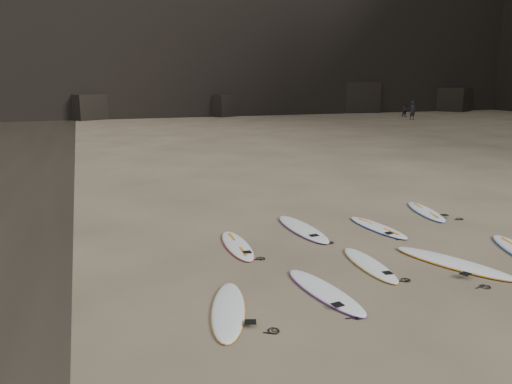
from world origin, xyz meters
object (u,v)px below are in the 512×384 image
at_px(surfboard_2, 369,264).
at_px(person_b, 406,109).
at_px(surfboard_6, 302,228).
at_px(surfboard_7, 377,227).
at_px(surfboard_5, 237,245).
at_px(surfboard_1, 325,291).
at_px(surfboard_3, 453,262).
at_px(surfboard_0, 228,309).
at_px(person_a, 413,111).
at_px(surfboard_8, 426,211).

bearing_deg(surfboard_2, person_b, 57.25).
bearing_deg(surfboard_6, person_b, 49.13).
bearing_deg(surfboard_7, surfboard_5, 176.80).
bearing_deg(surfboard_7, surfboard_1, -140.54).
height_order(surfboard_1, surfboard_3, surfboard_3).
height_order(surfboard_3, surfboard_7, surfboard_3).
bearing_deg(surfboard_6, surfboard_0, -130.90).
bearing_deg(surfboard_1, surfboard_5, 96.60).
distance_m(surfboard_2, surfboard_5, 3.18).
height_order(surfboard_6, person_a, person_a).
height_order(surfboard_1, surfboard_5, surfboard_1).
distance_m(surfboard_6, surfboard_8, 4.30).
distance_m(surfboard_5, person_a, 41.83).
distance_m(surfboard_2, person_a, 42.01).
height_order(surfboard_6, surfboard_8, surfboard_6).
bearing_deg(surfboard_7, person_a, 46.73).
xyz_separation_m(surfboard_0, surfboard_5, (1.17, 3.25, -0.00)).
relative_size(surfboard_1, surfboard_2, 1.08).
bearing_deg(person_a, person_b, 61.64).
relative_size(surfboard_3, person_b, 1.71).
bearing_deg(surfboard_5, surfboard_2, -39.57).
relative_size(surfboard_6, surfboard_8, 1.14).
distance_m(surfboard_1, surfboard_7, 4.62).
bearing_deg(surfboard_1, surfboard_0, 176.96).
bearing_deg(surfboard_8, surfboard_0, -135.69).
relative_size(surfboard_7, person_a, 1.28).
relative_size(surfboard_0, surfboard_1, 0.97).
bearing_deg(surfboard_7, person_b, 47.78).
height_order(surfboard_5, surfboard_6, surfboard_6).
bearing_deg(person_b, person_a, -118.46).
xyz_separation_m(surfboard_3, surfboard_6, (-2.04, 3.40, -0.00)).
xyz_separation_m(surfboard_7, person_b, (25.46, 34.25, 0.76)).
bearing_deg(surfboard_6, surfboard_8, 3.63).
xyz_separation_m(surfboard_7, person_a, (23.90, 30.96, 0.86)).
bearing_deg(surfboard_6, surfboard_3, -60.72).
height_order(surfboard_6, person_b, person_b).
height_order(surfboard_6, surfboard_7, surfboard_6).
bearing_deg(person_b, surfboard_6, -132.28).
distance_m(surfboard_5, surfboard_6, 2.17).
bearing_deg(surfboard_8, surfboard_2, -126.54).
relative_size(surfboard_3, person_a, 1.51).
relative_size(surfboard_6, surfboard_7, 1.17).
relative_size(surfboard_0, person_b, 1.46).
xyz_separation_m(surfboard_3, person_b, (25.40, 37.11, 0.75)).
distance_m(surfboard_0, surfboard_3, 5.30).
bearing_deg(person_a, surfboard_3, -128.22).
xyz_separation_m(surfboard_3, person_a, (23.84, 33.82, 0.85)).
xyz_separation_m(surfboard_8, person_a, (21.60, 30.02, 0.86)).
distance_m(surfboard_1, surfboard_3, 3.35).
relative_size(surfboard_8, person_a, 1.31).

